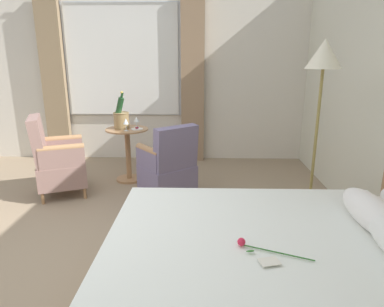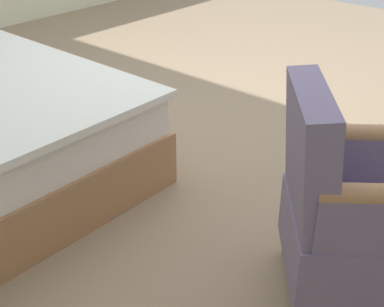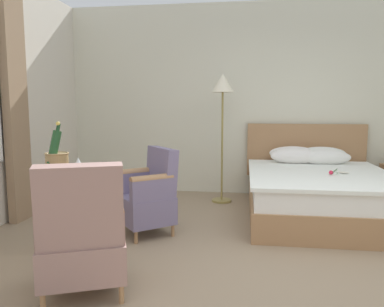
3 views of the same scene
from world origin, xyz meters
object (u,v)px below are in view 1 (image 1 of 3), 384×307
at_px(bed, 289,274).
at_px(armchair_facing_bed, 57,161).
at_px(wine_glass_near_edge, 136,120).
at_px(snack_plate, 137,129).
at_px(armchair_by_window, 169,166).
at_px(wine_glass_near_bucket, 126,122).
at_px(side_table_round, 128,150).
at_px(champagne_bucket, 121,118).
at_px(floor_lamp_brass, 322,74).

xyz_separation_m(bed, armchair_facing_bed, (-2.02, -2.32, 0.11)).
distance_m(wine_glass_near_edge, snack_plate, 0.18).
distance_m(armchair_by_window, armchair_facing_bed, 1.38).
height_order(wine_glass_near_bucket, wine_glass_near_edge, wine_glass_near_bucket).
distance_m(side_table_round, snack_plate, 0.34).
bearing_deg(champagne_bucket, armchair_facing_bed, -52.08).
distance_m(wine_glass_near_bucket, armchair_facing_bed, 0.97).
distance_m(side_table_round, champagne_bucket, 0.45).
distance_m(floor_lamp_brass, wine_glass_near_edge, 2.50).
height_order(bed, armchair_facing_bed, bed).
bearing_deg(bed, wine_glass_near_edge, -151.42).
relative_size(side_table_round, snack_plate, 4.80).
distance_m(bed, floor_lamp_brass, 1.76).
distance_m(bed, wine_glass_near_bucket, 2.90).
distance_m(floor_lamp_brass, armchair_by_window, 1.93).
height_order(side_table_round, wine_glass_near_edge, wine_glass_near_edge).
bearing_deg(wine_glass_near_edge, floor_lamp_brass, 53.47).
xyz_separation_m(champagne_bucket, armchair_by_window, (0.66, 0.69, -0.46)).
bearing_deg(armchair_by_window, floor_lamp_brass, 64.35).
distance_m(snack_plate, armchair_by_window, 0.82).
bearing_deg(side_table_round, armchair_by_window, 43.72).
bearing_deg(armchair_by_window, champagne_bucket, -133.77).
bearing_deg(armchair_facing_bed, snack_plate, 117.44).
height_order(snack_plate, armchair_facing_bed, armchair_facing_bed).
bearing_deg(armchair_facing_bed, armchair_by_window, 84.98).
distance_m(wine_glass_near_edge, armchair_facing_bed, 1.15).
xyz_separation_m(champagne_bucket, armchair_facing_bed, (0.54, -0.69, -0.44)).
distance_m(wine_glass_near_bucket, snack_plate, 0.19).
bearing_deg(wine_glass_near_bucket, snack_plate, 126.60).
height_order(armchair_by_window, armchair_facing_bed, armchair_facing_bed).
relative_size(wine_glass_near_bucket, armchair_by_window, 0.18).
bearing_deg(floor_lamp_brass, bed, -22.11).
bearing_deg(bed, snack_plate, -150.53).
height_order(champagne_bucket, armchair_by_window, champagne_bucket).
height_order(bed, floor_lamp_brass, floor_lamp_brass).
bearing_deg(snack_plate, champagne_bucket, -106.83).
xyz_separation_m(side_table_round, champagne_bucket, (-0.02, -0.07, 0.44)).
bearing_deg(armchair_by_window, bed, 26.30).
xyz_separation_m(side_table_round, wine_glass_near_edge, (-0.10, 0.11, 0.40)).
xyz_separation_m(floor_lamp_brass, snack_plate, (-1.28, -1.90, -0.77)).
bearing_deg(floor_lamp_brass, armchair_by_window, -115.65).
bearing_deg(wine_glass_near_edge, snack_plate, 12.07).
xyz_separation_m(side_table_round, snack_plate, (0.05, 0.15, 0.30)).
xyz_separation_m(champagne_bucket, wine_glass_near_edge, (-0.09, 0.19, -0.04)).
bearing_deg(armchair_facing_bed, wine_glass_near_edge, 125.48).
distance_m(floor_lamp_brass, armchair_facing_bed, 3.12).
bearing_deg(armchair_facing_bed, side_table_round, 124.44).
bearing_deg(snack_plate, armchair_by_window, 38.38).
relative_size(wine_glass_near_bucket, snack_plate, 1.08).
bearing_deg(wine_glass_near_edge, armchair_by_window, 33.96).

